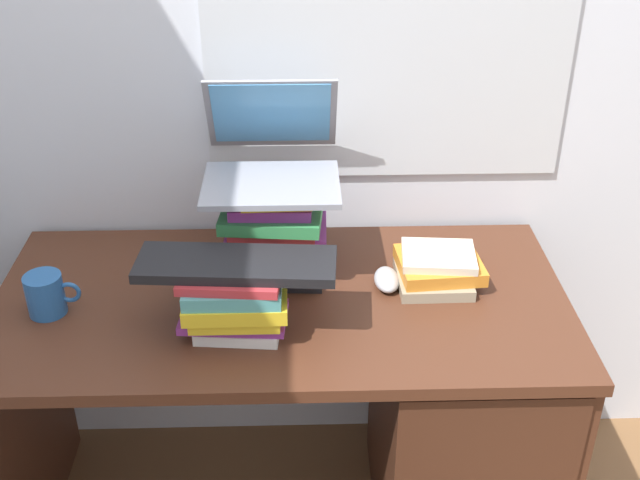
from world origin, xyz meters
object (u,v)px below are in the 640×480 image
object	(u,v)px
book_stack_side	(437,268)
computer_mouse	(387,280)
desk	(417,409)
book_stack_tall	(274,232)
book_stack_keyboard_riser	(236,297)
keyboard	(236,264)
laptop	(271,154)
mug	(46,294)

from	to	relation	value
book_stack_side	computer_mouse	bearing A→B (deg)	-172.33
desk	book_stack_tall	xyz separation A→B (m)	(-0.35, 0.14, 0.44)
book_stack_tall	book_stack_keyboard_riser	bearing A→B (deg)	-109.25
book_stack_side	keyboard	xyz separation A→B (m)	(-0.46, -0.17, 0.12)
book_stack_tall	laptop	xyz separation A→B (m)	(-0.00, 0.07, 0.17)
keyboard	mug	size ratio (longest dim) A/B	3.42
book_stack_keyboard_riser	mug	size ratio (longest dim) A/B	1.93
book_stack_keyboard_riser	keyboard	bearing A→B (deg)	-4.88
book_stack_tall	mug	xyz separation A→B (m)	(-0.51, -0.16, -0.06)
desk	book_stack_side	size ratio (longest dim) A/B	6.51
desk	mug	size ratio (longest dim) A/B	10.90
book_stack_tall	keyboard	size ratio (longest dim) A/B	0.60
desk	mug	distance (m)	0.94
laptop	mug	xyz separation A→B (m)	(-0.51, -0.22, -0.24)
book_stack_keyboard_riser	computer_mouse	bearing A→B (deg)	24.13
mug	computer_mouse	bearing A→B (deg)	6.30
book_stack_side	computer_mouse	world-z (taller)	book_stack_side
book_stack_side	keyboard	world-z (taller)	keyboard
desk	laptop	size ratio (longest dim) A/B	3.92
book_stack_tall	book_stack_side	distance (m)	0.40
book_stack_side	laptop	world-z (taller)	laptop
computer_mouse	mug	distance (m)	0.78
book_stack_tall	mug	distance (m)	0.53
laptop	keyboard	distance (m)	0.33
keyboard	computer_mouse	size ratio (longest dim) A/B	4.04
book_stack_tall	laptop	distance (m)	0.18
desk	book_stack_tall	world-z (taller)	book_stack_tall
computer_mouse	book_stack_keyboard_riser	bearing A→B (deg)	-155.87
desk	book_stack_keyboard_riser	world-z (taller)	book_stack_keyboard_riser
book_stack_keyboard_riser	book_stack_side	distance (m)	0.50
computer_mouse	mug	size ratio (longest dim) A/B	0.85
book_stack_tall	laptop	size ratio (longest dim) A/B	0.74
keyboard	book_stack_tall	bearing A→B (deg)	76.23
book_stack_keyboard_riser	laptop	world-z (taller)	laptop
desk	keyboard	world-z (taller)	keyboard
keyboard	laptop	bearing A→B (deg)	80.59
book_stack_tall	computer_mouse	bearing A→B (deg)	-14.60
laptop	keyboard	world-z (taller)	laptop
book_stack_keyboard_riser	book_stack_side	xyz separation A→B (m)	(0.47, 0.17, -0.04)
desk	laptop	xyz separation A→B (m)	(-0.35, 0.20, 0.61)
book_stack_tall	book_stack_side	size ratio (longest dim) A/B	1.23
mug	book_stack_keyboard_riser	bearing A→B (deg)	-9.16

